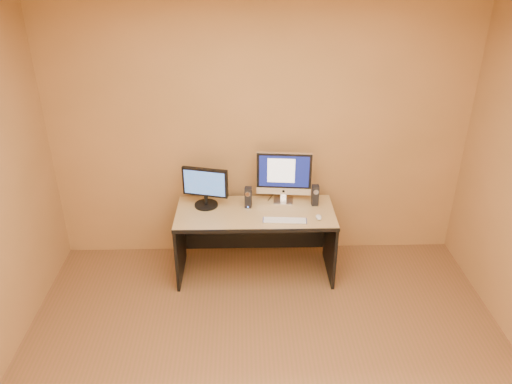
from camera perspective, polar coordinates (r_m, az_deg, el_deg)
The scene contains 11 objects.
walls at distance 2.97m, azimuth 1.89°, elevation -6.74°, with size 4.00×4.00×2.60m, color #A47242, non-canonical shape.
ceiling at distance 2.49m, azimuth 2.36°, elevation 18.88°, with size 4.00×4.00×0.00m, color white.
desk at distance 4.81m, azimuth -0.08°, elevation -5.82°, with size 1.47×0.64×0.68m, color tan, non-canonical shape.
imac at distance 4.70m, azimuth 3.21°, elevation 1.66°, with size 0.52×0.19×0.51m, color silver, non-canonical shape.
second_monitor at distance 4.67m, azimuth -5.81°, elevation 0.52°, with size 0.44×0.22×0.39m, color black, non-canonical shape.
speaker_left at distance 4.67m, azimuth -0.90°, elevation -0.60°, with size 0.06×0.07×0.20m, color black, non-canonical shape.
speaker_right at distance 4.74m, azimuth 6.78°, elevation -0.37°, with size 0.06×0.07×0.20m, color black, non-canonical shape.
keyboard at distance 4.48m, azimuth 3.31°, elevation -3.27°, with size 0.40×0.11×0.02m, color silver.
mouse at distance 4.55m, azimuth 7.18°, elevation -2.87°, with size 0.05×0.09×0.03m, color silver.
cable_a at distance 4.89m, azimuth 3.26°, elevation -0.56°, with size 0.01×0.01×0.20m, color black.
cable_b at distance 4.88m, azimuth 1.71°, elevation -0.58°, with size 0.01×0.01×0.17m, color black.
Camera 1 is at (-0.17, -2.46, 2.96)m, focal length 35.00 mm.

